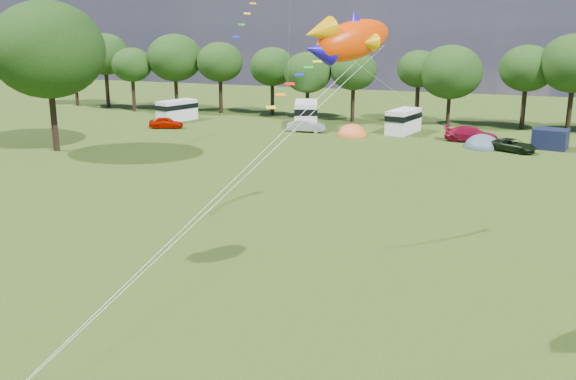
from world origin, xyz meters
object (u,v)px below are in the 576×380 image
(big_tree, at_px, (47,50))
(car_c, at_px, (471,134))
(campervan_c, at_px, (404,120))
(car_a, at_px, (166,123))
(car_d, at_px, (512,145))
(car_b, at_px, (306,126))
(fish_kite, at_px, (346,40))
(campervan_b, at_px, (306,113))
(tent_greyblue, at_px, (482,148))
(campervan_a, at_px, (177,110))
(tent_orange, at_px, (352,136))

(big_tree, height_order, car_c, big_tree)
(campervan_c, bearing_deg, car_c, -99.70)
(car_a, distance_m, car_d, 36.21)
(car_b, bearing_deg, big_tree, 125.43)
(big_tree, relative_size, fish_kite, 3.58)
(car_b, height_order, car_c, car_c)
(car_b, xyz_separation_m, campervan_b, (-1.04, 3.03, 0.88))
(car_c, xyz_separation_m, tent_greyblue, (1.26, -2.84, -0.72))
(car_d, bearing_deg, campervan_c, 83.69)
(car_d, relative_size, tent_greyblue, 1.15)
(fish_kite, bearing_deg, campervan_b, 55.53)
(tent_greyblue, bearing_deg, big_tree, -157.74)
(campervan_c, distance_m, fish_kite, 46.65)
(big_tree, relative_size, car_b, 3.55)
(tent_greyblue, bearing_deg, campervan_a, 172.02)
(campervan_b, xyz_separation_m, fish_kite, (16.79, -45.22, 9.32))
(car_d, xyz_separation_m, campervan_a, (-37.91, 5.88, 0.71))
(tent_orange, relative_size, tent_greyblue, 0.90)
(campervan_a, bearing_deg, fish_kite, -124.63)
(car_d, bearing_deg, campervan_a, 105.76)
(big_tree, height_order, car_b, big_tree)
(car_a, xyz_separation_m, car_d, (36.21, -0.50, -0.04))
(car_a, xyz_separation_m, campervan_a, (-1.70, 5.38, 0.66))
(tent_greyblue, height_order, fish_kite, fish_kite)
(car_a, distance_m, tent_greyblue, 33.53)
(car_c, bearing_deg, tent_greyblue, -152.38)
(car_b, distance_m, campervan_b, 3.33)
(campervan_a, bearing_deg, big_tree, -164.33)
(campervan_a, distance_m, tent_orange, 22.37)
(car_c, xyz_separation_m, campervan_b, (-18.04, 2.83, 0.80))
(big_tree, distance_m, campervan_a, 21.32)
(campervan_c, bearing_deg, car_d, -108.72)
(campervan_b, height_order, tent_orange, campervan_b)
(campervan_c, bearing_deg, car_a, 116.01)
(tent_orange, bearing_deg, car_b, 173.83)
(campervan_a, bearing_deg, car_b, -78.69)
(car_d, relative_size, tent_orange, 1.28)
(car_a, relative_size, tent_orange, 1.12)
(car_b, bearing_deg, tent_greyblue, -106.80)
(big_tree, height_order, car_a, big_tree)
(car_c, height_order, campervan_b, campervan_b)
(big_tree, distance_m, car_d, 42.35)
(tent_orange, xyz_separation_m, tent_greyblue, (13.07, -2.07, -0.00))
(car_d, height_order, tent_greyblue, tent_greyblue)
(tent_greyblue, bearing_deg, fish_kite, -93.63)
(car_c, bearing_deg, campervan_c, 71.88)
(campervan_b, xyz_separation_m, tent_orange, (6.23, -3.59, -1.52))
(car_b, distance_m, fish_kite, 46.16)
(big_tree, relative_size, car_d, 3.09)
(car_b, height_order, fish_kite, fish_kite)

